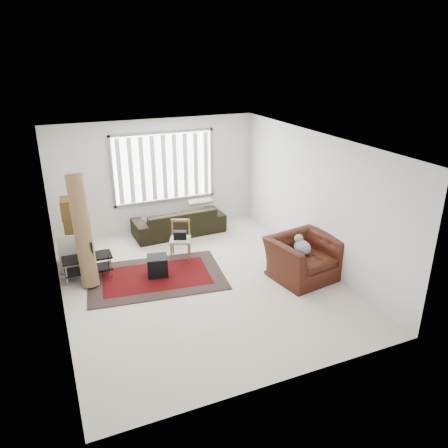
{
  "coord_description": "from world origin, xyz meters",
  "views": [
    {
      "loc": [
        -2.5,
        -7.0,
        4.18
      ],
      "look_at": [
        0.57,
        0.17,
        1.05
      ],
      "focal_mm": 35.0,
      "sensor_mm": 36.0,
      "label": 1
    }
  ],
  "objects_px": {
    "tv_stand": "(88,263)",
    "sofa": "(179,217)",
    "armchair": "(304,255)",
    "side_chair": "(180,238)",
    "moving_boxes": "(78,233)"
  },
  "relations": [
    {
      "from": "moving_boxes",
      "to": "sofa",
      "type": "relative_size",
      "value": 0.64
    },
    {
      "from": "tv_stand",
      "to": "sofa",
      "type": "height_order",
      "value": "sofa"
    },
    {
      "from": "side_chair",
      "to": "sofa",
      "type": "bearing_deg",
      "value": 96.53
    },
    {
      "from": "armchair",
      "to": "side_chair",
      "type": "bearing_deg",
      "value": 127.38
    },
    {
      "from": "tv_stand",
      "to": "armchair",
      "type": "bearing_deg",
      "value": -22.48
    },
    {
      "from": "tv_stand",
      "to": "side_chair",
      "type": "relative_size",
      "value": 1.15
    },
    {
      "from": "sofa",
      "to": "armchair",
      "type": "bearing_deg",
      "value": 115.3
    },
    {
      "from": "tv_stand",
      "to": "sofa",
      "type": "relative_size",
      "value": 0.42
    },
    {
      "from": "tv_stand",
      "to": "sofa",
      "type": "xyz_separation_m",
      "value": [
        2.31,
        1.45,
        0.09
      ]
    },
    {
      "from": "moving_boxes",
      "to": "side_chair",
      "type": "xyz_separation_m",
      "value": [
        2.02,
        -0.62,
        -0.21
      ]
    },
    {
      "from": "sofa",
      "to": "side_chair",
      "type": "xyz_separation_m",
      "value": [
        -0.36,
        -1.25,
        0.03
      ]
    },
    {
      "from": "sofa",
      "to": "armchair",
      "type": "height_order",
      "value": "armchair"
    },
    {
      "from": "moving_boxes",
      "to": "side_chair",
      "type": "height_order",
      "value": "moving_boxes"
    },
    {
      "from": "tv_stand",
      "to": "armchair",
      "type": "xyz_separation_m",
      "value": [
        3.88,
        -1.61,
        0.14
      ]
    },
    {
      "from": "moving_boxes",
      "to": "side_chair",
      "type": "bearing_deg",
      "value": -17.09
    }
  ]
}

